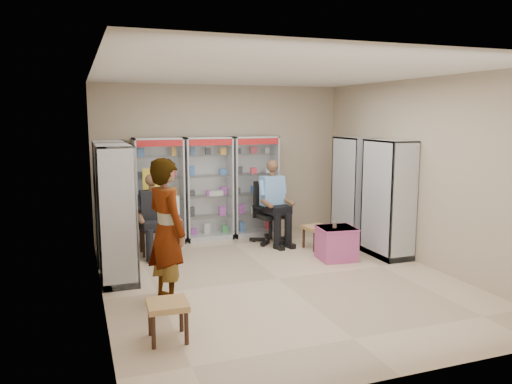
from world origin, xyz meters
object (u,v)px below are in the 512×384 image
object	(u,v)px
cabinet_back_left	(159,191)
woven_stool_b	(168,321)
cabinet_back_right	(254,186)
standing_man	(167,231)
cabinet_right_near	(388,199)
cabinet_right_far	(354,190)
pink_trunk	(336,243)
cabinet_left_far	(111,202)
cabinet_left_near	(117,214)
woven_stool_a	(317,237)
wooden_chair	(152,228)
cabinet_back_mid	(208,188)
office_chair	(271,212)
seated_shopkeeper	(272,204)

from	to	relation	value
cabinet_back_left	woven_stool_b	size ratio (longest dim) A/B	4.65
cabinet_back_left	cabinet_back_right	world-z (taller)	same
woven_stool_b	standing_man	world-z (taller)	standing_man
cabinet_back_left	cabinet_right_near	bearing A→B (deg)	-32.28
cabinet_right_far	pink_trunk	size ratio (longest dim) A/B	3.47
cabinet_left_far	cabinet_left_near	bearing A→B (deg)	-0.00
pink_trunk	woven_stool_a	bearing A→B (deg)	89.88
cabinet_left_far	wooden_chair	world-z (taller)	cabinet_left_far
cabinet_back_right	standing_man	distance (m)	3.84
cabinet_back_left	woven_stool_a	world-z (taller)	cabinet_back_left
woven_stool_b	cabinet_right_far	bearing A→B (deg)	36.74
cabinet_back_left	cabinet_left_near	size ratio (longest dim) A/B	1.00
cabinet_back_left	standing_man	bearing A→B (deg)	-97.30
woven_stool_a	standing_man	bearing A→B (deg)	-150.73
cabinet_right_far	woven_stool_a	bearing A→B (deg)	106.33
cabinet_back_right	cabinet_left_near	xyz separation A→B (m)	(-2.83, -2.03, 0.00)
cabinet_back_mid	cabinet_left_far	xyz separation A→B (m)	(-1.88, -0.93, 0.00)
cabinet_left_near	cabinet_left_far	bearing A→B (deg)	180.00
wooden_chair	cabinet_left_far	bearing A→B (deg)	-163.61
cabinet_right_far	standing_man	size ratio (longest dim) A/B	1.06
cabinet_left_near	woven_stool_a	xyz separation A→B (m)	(3.54, 0.63, -0.79)
cabinet_back_right	cabinet_right_near	bearing A→B (deg)	-53.84
cabinet_back_right	cabinet_right_far	size ratio (longest dim) A/B	1.00
cabinet_left_near	standing_man	distance (m)	1.18
cabinet_left_near	woven_stool_a	distance (m)	3.68
wooden_chair	woven_stool_a	world-z (taller)	wooden_chair
wooden_chair	woven_stool_b	size ratio (longest dim) A/B	2.19
woven_stool_b	office_chair	bearing A→B (deg)	53.76
cabinet_back_mid	woven_stool_b	distance (m)	4.56
pink_trunk	cabinet_right_far	bearing A→B (deg)	47.28
cabinet_back_mid	pink_trunk	size ratio (longest dim) A/B	3.47
cabinet_back_right	cabinet_left_far	distance (m)	2.98
cabinet_right_near	pink_trunk	distance (m)	1.18
pink_trunk	cabinet_back_right	bearing A→B (deg)	108.37
cabinet_left_near	woven_stool_b	size ratio (longest dim) A/B	4.65
cabinet_right_far	office_chair	world-z (taller)	cabinet_right_far
woven_stool_a	pink_trunk	bearing A→B (deg)	-90.12
cabinet_left_far	wooden_chair	distance (m)	0.89
cabinet_back_mid	office_chair	size ratio (longest dim) A/B	1.71
wooden_chair	seated_shopkeeper	world-z (taller)	seated_shopkeeper
office_chair	seated_shopkeeper	xyz separation A→B (m)	(0.00, -0.05, 0.16)
woven_stool_a	standing_man	xyz separation A→B (m)	(-3.00, -1.68, 0.73)
office_chair	pink_trunk	bearing A→B (deg)	-75.84
cabinet_back_right	office_chair	xyz separation A→B (m)	(0.09, -0.68, -0.42)
cabinet_left_far	cabinet_right_far	bearing A→B (deg)	87.43
seated_shopkeeper	cabinet_back_mid	bearing A→B (deg)	135.73
cabinet_left_near	pink_trunk	world-z (taller)	cabinet_left_near
cabinet_left_far	cabinet_left_near	world-z (taller)	same
cabinet_back_left	woven_stool_b	distance (m)	4.33
cabinet_back_mid	cabinet_left_far	bearing A→B (deg)	-153.68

